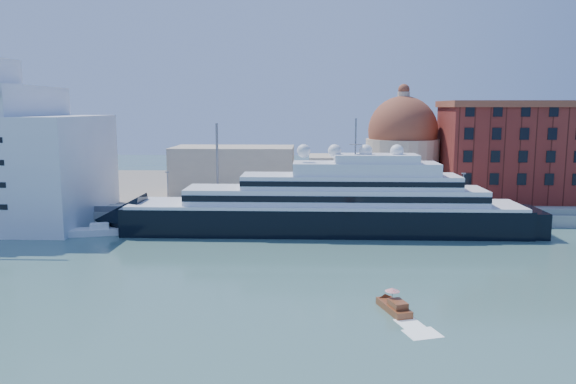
{
  "coord_description": "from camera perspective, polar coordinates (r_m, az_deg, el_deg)",
  "views": [
    {
      "loc": [
        -0.9,
        -81.93,
        23.6
      ],
      "look_at": [
        -4.77,
        18.0,
        8.58
      ],
      "focal_mm": 35.0,
      "sensor_mm": 36.0,
      "label": 1
    }
  ],
  "objects": [
    {
      "name": "ground",
      "position": [
        85.27,
        2.76,
        -7.54
      ],
      "size": [
        400.0,
        400.0,
        0.0
      ],
      "primitive_type": "plane",
      "color": "#345A55",
      "rests_on": "ground"
    },
    {
      "name": "quay_fence",
      "position": [
        113.31,
        2.64,
        -1.89
      ],
      "size": [
        180.0,
        0.1,
        1.2
      ],
      "primitive_type": "cube",
      "color": "slate",
      "rests_on": "quay"
    },
    {
      "name": "water_taxi",
      "position": [
        68.01,
        10.76,
        -11.31
      ],
      "size": [
        3.65,
        6.24,
        2.81
      ],
      "rotation": [
        0.0,
        0.0,
        0.3
      ],
      "color": "maroon",
      "rests_on": "ground"
    },
    {
      "name": "lamp_posts",
      "position": [
        115.62,
        -3.64,
        1.69
      ],
      "size": [
        120.8,
        2.4,
        18.0
      ],
      "color": "slate",
      "rests_on": "quay"
    },
    {
      "name": "superyacht",
      "position": [
        106.67,
        2.41,
        -1.85
      ],
      "size": [
        84.89,
        11.77,
        25.37
      ],
      "color": "black",
      "rests_on": "ground"
    },
    {
      "name": "land",
      "position": [
        158.55,
        2.52,
        0.34
      ],
      "size": [
        260.0,
        72.0,
        2.0
      ],
      "primitive_type": "cube",
      "color": "slate",
      "rests_on": "ground"
    },
    {
      "name": "quay",
      "position": [
        118.07,
        2.61,
        -2.38
      ],
      "size": [
        180.0,
        10.0,
        2.5
      ],
      "primitive_type": "cube",
      "color": "gray",
      "rests_on": "ground"
    },
    {
      "name": "warehouse",
      "position": [
        144.34,
        23.77,
        3.92
      ],
      "size": [
        43.0,
        19.0,
        23.25
      ],
      "color": "maroon",
      "rests_on": "land"
    },
    {
      "name": "church",
      "position": [
        140.41,
        5.19,
        3.32
      ],
      "size": [
        66.0,
        18.0,
        25.5
      ],
      "color": "beige",
      "rests_on": "land"
    },
    {
      "name": "service_barge",
      "position": [
        111.64,
        -19.33,
        -3.8
      ],
      "size": [
        10.81,
        6.12,
        2.31
      ],
      "rotation": [
        0.0,
        0.0,
        0.28
      ],
      "color": "white",
      "rests_on": "ground"
    }
  ]
}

